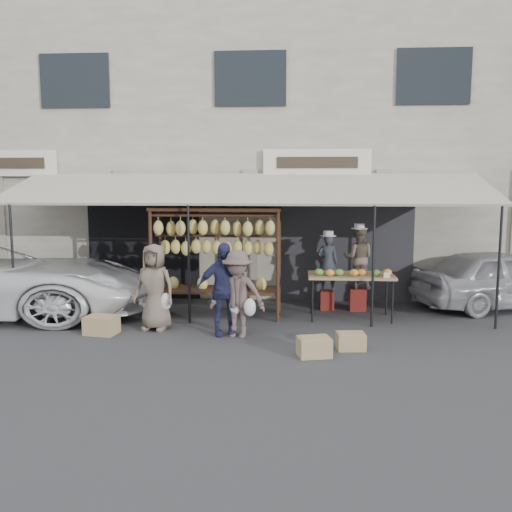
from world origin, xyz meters
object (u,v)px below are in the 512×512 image
(sedan, at_px, (501,278))
(crate_near_b, at_px, (351,341))
(banana_rack, at_px, (216,240))
(crate_far, at_px, (102,325))
(vendor_left, at_px, (328,263))
(customer_mid, at_px, (223,289))
(crate_near_a, at_px, (314,347))
(vendor_right, at_px, (359,258))
(customer_right, at_px, (238,294))
(produce_table, at_px, (351,276))
(customer_left, at_px, (155,287))

(sedan, bearing_deg, crate_near_b, 115.51)
(banana_rack, xyz_separation_m, crate_far, (-1.90, -1.44, -1.41))
(vendor_left, height_order, customer_mid, customer_mid)
(crate_near_a, height_order, crate_near_b, crate_near_a)
(customer_mid, relative_size, crate_near_b, 3.66)
(banana_rack, relative_size, vendor_left, 2.14)
(vendor_right, relative_size, customer_right, 0.84)
(produce_table, bearing_deg, customer_mid, -150.85)
(customer_left, xyz_separation_m, crate_near_b, (3.52, -1.00, -0.67))
(produce_table, xyz_separation_m, crate_near_b, (-0.19, -2.08, -0.74))
(sedan, bearing_deg, banana_rack, 83.92)
(crate_near_b, bearing_deg, vendor_left, 94.69)
(customer_mid, bearing_deg, produce_table, 11.52)
(customer_mid, relative_size, crate_near_a, 3.30)
(crate_near_b, bearing_deg, vendor_right, 81.94)
(produce_table, bearing_deg, banana_rack, -179.81)
(customer_mid, height_order, crate_far, customer_mid)
(vendor_right, height_order, crate_near_a, vendor_right)
(customer_left, bearing_deg, banana_rack, 59.14)
(customer_left, bearing_deg, customer_right, -1.21)
(customer_mid, bearing_deg, banana_rack, 85.47)
(customer_mid, bearing_deg, vendor_right, 21.56)
(vendor_left, distance_m, sedan, 3.80)
(produce_table, relative_size, customer_left, 1.06)
(produce_table, bearing_deg, customer_left, -163.86)
(customer_mid, xyz_separation_m, customer_right, (0.27, -0.13, -0.06))
(produce_table, bearing_deg, sedan, 20.00)
(crate_near_b, bearing_deg, customer_left, 164.07)
(customer_right, distance_m, crate_near_b, 2.13)
(banana_rack, height_order, crate_near_b, banana_rack)
(vendor_left, distance_m, customer_right, 2.86)
(vendor_right, xyz_separation_m, customer_mid, (-2.61, -2.13, -0.30))
(banana_rack, height_order, crate_far, banana_rack)
(produce_table, bearing_deg, vendor_left, 117.09)
(customer_left, xyz_separation_m, crate_near_a, (2.91, -1.42, -0.65))
(produce_table, distance_m, vendor_left, 0.94)
(customer_right, relative_size, crate_near_a, 3.06)
(crate_far, xyz_separation_m, sedan, (7.94, 2.67, 0.49))
(produce_table, bearing_deg, crate_far, -162.52)
(produce_table, bearing_deg, vendor_right, 74.48)
(customer_left, bearing_deg, sedan, 30.52)
(customer_left, relative_size, crate_near_a, 3.18)
(vendor_left, height_order, sedan, vendor_left)
(crate_far, relative_size, sedan, 0.14)
(vendor_right, bearing_deg, vendor_left, 5.28)
(customer_mid, xyz_separation_m, crate_far, (-2.21, -0.11, -0.67))
(customer_mid, distance_m, crate_near_a, 2.08)
(banana_rack, xyz_separation_m, crate_near_b, (2.52, -2.07, -1.43))
(produce_table, height_order, crate_far, produce_table)
(vendor_right, bearing_deg, crate_far, 33.19)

